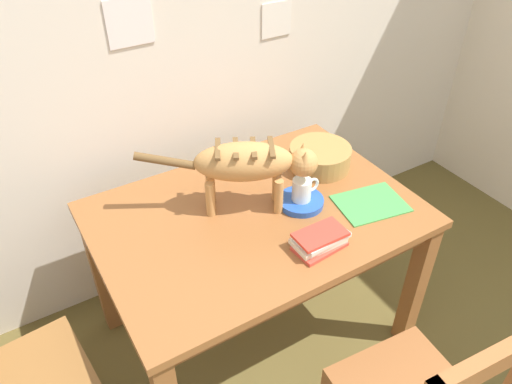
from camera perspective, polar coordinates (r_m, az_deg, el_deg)
wall_rear at (r=2.23m, az=-9.42°, el=17.26°), size 4.37×0.11×2.50m
dining_table at (r=2.02m, az=0.00°, el=-4.27°), size 1.27×0.89×0.74m
cat at (r=1.87m, az=-0.69°, el=3.32°), size 0.63×0.37×0.29m
saucer_bowl at (r=2.00m, az=5.22°, el=-1.10°), size 0.19×0.19×0.03m
coffee_mug at (r=1.97m, az=5.41°, el=0.31°), size 0.12×0.08×0.09m
magazine at (r=2.06m, az=13.13°, el=-1.30°), size 0.30×0.25×0.01m
book_stack at (r=1.81m, az=7.43°, el=-5.50°), size 0.21×0.13×0.06m
wicker_basket at (r=2.22m, az=7.42°, el=4.08°), size 0.27×0.27×0.10m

